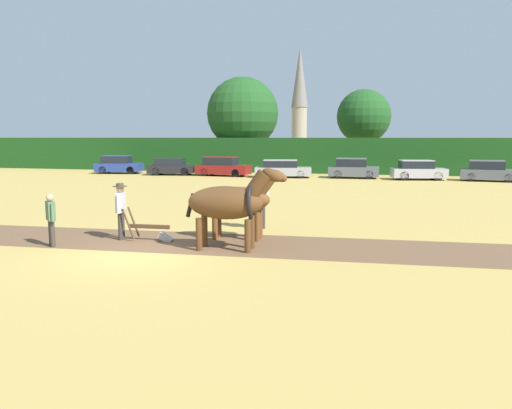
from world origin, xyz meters
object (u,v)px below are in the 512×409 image
Objects in this scene: parked_car_center at (282,169)px; parked_car_right at (418,170)px; parked_car_center_left at (223,167)px; tree_far_left at (243,113)px; farmer_beside_team at (261,200)px; parked_car_far_right at (488,171)px; plow at (153,231)px; draft_horse_lead_right at (241,199)px; farmer_at_plow at (121,206)px; parked_car_left at (172,167)px; farmer_onlooker_left at (51,217)px; tree_left at (364,117)px; parked_car_far_left at (118,165)px; parked_car_center_right at (353,169)px; draft_horse_lead_left at (229,202)px; church_spire at (300,99)px.

parked_car_right is (10.41, 0.42, 0.04)m from parked_car_center.
parked_car_right is at bearing 4.97° from parked_car_center_left.
tree_far_left is 33.25m from farmer_beside_team.
parked_car_center is 15.37m from parked_car_far_right.
plow is 29.48m from parked_car_far_right.
tree_far_left is 3.29× the size of draft_horse_lead_right.
farmer_at_plow reaches higher than parked_car_far_right.
parked_car_right is at bearing -10.09° from parked_car_left.
farmer_onlooker_left reaches higher than parked_car_center.
farmer_at_plow reaches higher than parked_car_center_left.
parked_car_right is (4.60, -10.99, -4.51)m from tree_left.
parked_car_far_left is 9.92m from parked_car_center_left.
parked_car_center_left is (-8.93, 22.81, -0.26)m from farmer_beside_team.
farmer_onlooker_left is 28.42m from parked_car_center_right.
tree_left reaches higher than plow.
draft_horse_lead_right is at bearing -74.14° from tree_far_left.
parked_car_left is at bearing 113.74° from draft_horse_lead_left.
farmer_onlooker_left is 29.69m from parked_car_right.
parked_car_center is (6.14, -44.50, -8.79)m from church_spire.
farmer_onlooker_left is 32.05m from parked_car_far_right.
draft_horse_lead_right is 28.08m from parked_car_left.
parked_car_far_right is (25.12, 0.13, 0.03)m from parked_car_left.
plow is at bearing -71.66° from parked_car_center_left.
parked_car_center_left is (4.58, 0.04, 0.07)m from parked_car_left.
draft_horse_lead_left is 1.52m from draft_horse_lead_right.
parked_car_far_left is at bearing 167.27° from parked_car_center.
parked_car_center_right is (11.68, -43.73, -8.72)m from church_spire.
draft_horse_lead_left is 0.61× the size of parked_car_center.
parked_car_right reaches higher than plow.
tree_far_left is at bearing 141.81° from parked_car_right.
parked_car_center_left is 15.58m from parked_car_right.
tree_left reaches higher than draft_horse_lead_left.
parked_car_center_right is (1.78, 23.20, -0.27)m from farmer_beside_team.
parked_car_center_right is at bearing 6.93° from parked_car_center_left.
parked_car_far_left is (-18.77, 26.65, -0.61)m from draft_horse_lead_left.
tree_left is 11.54m from parked_car_center_right.
farmer_at_plow is 0.42× the size of parked_car_far_left.
farmer_beside_team is (3.83, 2.88, -0.04)m from farmer_at_plow.
parked_car_far_right is (16.92, 27.22, -0.16)m from farmer_onlooker_left.
farmer_onlooker_left is 0.38× the size of parked_car_far_right.
parked_car_left is (-13.44, 26.20, -0.68)m from draft_horse_lead_left.
parked_car_center is at bearing 94.98° from draft_horse_lead_right.
parked_car_center_right is (1.94, 25.12, -0.52)m from draft_horse_lead_right.
parked_car_far_left reaches higher than parked_car_center_left.
plow is at bearing -120.40° from parked_car_right.
farmer_beside_team is at bearing -81.59° from church_spire.
plow is (7.13, -69.76, -9.16)m from church_spire.
parked_car_far_right reaches higher than plow.
parked_car_far_left is at bearing 176.36° from farmer_beside_team.
tree_left is 15.20m from parked_car_far_right.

